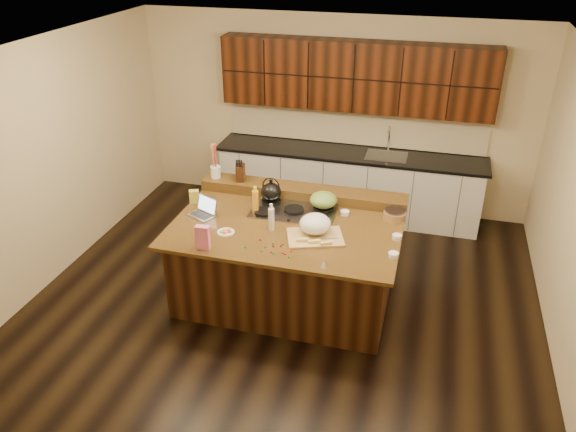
# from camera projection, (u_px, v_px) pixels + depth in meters

# --- Properties ---
(room) EXTENTS (5.52, 5.02, 2.72)m
(room) POSITION_uv_depth(u_px,v_px,m) (287.00, 188.00, 5.71)
(room) COLOR black
(room) RESTS_ON ground
(island) EXTENTS (2.40, 1.60, 0.92)m
(island) POSITION_uv_depth(u_px,v_px,m) (287.00, 261.00, 6.13)
(island) COLOR black
(island) RESTS_ON ground
(back_ledge) EXTENTS (2.40, 0.30, 0.12)m
(back_ledge) POSITION_uv_depth(u_px,v_px,m) (303.00, 192.00, 6.48)
(back_ledge) COLOR black
(back_ledge) RESTS_ON island
(cooktop) EXTENTS (0.92, 0.52, 0.05)m
(cooktop) POSITION_uv_depth(u_px,v_px,m) (294.00, 211.00, 6.16)
(cooktop) COLOR gray
(cooktop) RESTS_ON island
(back_counter) EXTENTS (3.70, 0.66, 2.40)m
(back_counter) POSITION_uv_depth(u_px,v_px,m) (351.00, 148.00, 7.71)
(back_counter) COLOR silver
(back_counter) RESTS_ON ground
(kettle) EXTENTS (0.30, 0.30, 0.21)m
(kettle) POSITION_uv_depth(u_px,v_px,m) (271.00, 192.00, 6.28)
(kettle) COLOR black
(kettle) RESTS_ON cooktop
(green_bowl) EXTENTS (0.34, 0.34, 0.17)m
(green_bowl) POSITION_uv_depth(u_px,v_px,m) (323.00, 200.00, 6.15)
(green_bowl) COLOR olive
(green_bowl) RESTS_ON cooktop
(laptop) EXTENTS (0.35, 0.32, 0.20)m
(laptop) POSITION_uv_depth(u_px,v_px,m) (204.00, 210.00, 6.09)
(laptop) COLOR #B7B7BC
(laptop) RESTS_ON island
(oil_bottle) EXTENTS (0.08, 0.08, 0.27)m
(oil_bottle) POSITION_uv_depth(u_px,v_px,m) (255.00, 202.00, 6.08)
(oil_bottle) COLOR orange
(oil_bottle) RESTS_ON island
(vinegar_bottle) EXTENTS (0.07, 0.07, 0.25)m
(vinegar_bottle) POSITION_uv_depth(u_px,v_px,m) (271.00, 219.00, 5.76)
(vinegar_bottle) COLOR silver
(vinegar_bottle) RESTS_ON island
(wooden_tray) EXTENTS (0.66, 0.56, 0.22)m
(wooden_tray) POSITION_uv_depth(u_px,v_px,m) (315.00, 227.00, 5.67)
(wooden_tray) COLOR tan
(wooden_tray) RESTS_ON island
(ramekin_a) EXTENTS (0.12, 0.12, 0.04)m
(ramekin_a) POSITION_uv_depth(u_px,v_px,m) (393.00, 255.00, 5.35)
(ramekin_a) COLOR white
(ramekin_a) RESTS_ON island
(ramekin_b) EXTENTS (0.12, 0.12, 0.04)m
(ramekin_b) POSITION_uv_depth(u_px,v_px,m) (397.00, 237.00, 5.65)
(ramekin_b) COLOR white
(ramekin_b) RESTS_ON island
(ramekin_c) EXTENTS (0.12, 0.12, 0.04)m
(ramekin_c) POSITION_uv_depth(u_px,v_px,m) (345.00, 213.00, 6.10)
(ramekin_c) COLOR white
(ramekin_c) RESTS_ON island
(strainer_bowl) EXTENTS (0.32, 0.32, 0.09)m
(strainer_bowl) POSITION_uv_depth(u_px,v_px,m) (394.00, 215.00, 6.01)
(strainer_bowl) COLOR #996B3F
(strainer_bowl) RESTS_ON island
(kitchen_timer) EXTENTS (0.10, 0.10, 0.07)m
(kitchen_timer) POSITION_uv_depth(u_px,v_px,m) (324.00, 263.00, 5.20)
(kitchen_timer) COLOR silver
(kitchen_timer) RESTS_ON island
(pink_bag) EXTENTS (0.14, 0.08, 0.25)m
(pink_bag) POSITION_uv_depth(u_px,v_px,m) (203.00, 238.00, 5.43)
(pink_bag) COLOR pink
(pink_bag) RESTS_ON island
(candy_plate) EXTENTS (0.22, 0.22, 0.01)m
(candy_plate) POSITION_uv_depth(u_px,v_px,m) (226.00, 232.00, 5.76)
(candy_plate) COLOR white
(candy_plate) RESTS_ON island
(package_box) EXTENTS (0.13, 0.11, 0.15)m
(package_box) POSITION_uv_depth(u_px,v_px,m) (194.00, 197.00, 6.34)
(package_box) COLOR gold
(package_box) RESTS_ON island
(utensil_crock) EXTENTS (0.15, 0.15, 0.14)m
(utensil_crock) POSITION_uv_depth(u_px,v_px,m) (216.00, 172.00, 6.67)
(utensil_crock) COLOR white
(utensil_crock) RESTS_ON back_ledge
(knife_block) EXTENTS (0.13, 0.17, 0.19)m
(knife_block) POSITION_uv_depth(u_px,v_px,m) (241.00, 173.00, 6.58)
(knife_block) COLOR black
(knife_block) RESTS_ON back_ledge
(gumdrop_0) EXTENTS (0.02, 0.02, 0.02)m
(gumdrop_0) POSITION_uv_depth(u_px,v_px,m) (283.00, 243.00, 5.56)
(gumdrop_0) COLOR red
(gumdrop_0) RESTS_ON island
(gumdrop_1) EXTENTS (0.02, 0.02, 0.02)m
(gumdrop_1) POSITION_uv_depth(u_px,v_px,m) (265.00, 247.00, 5.50)
(gumdrop_1) COLOR #198C26
(gumdrop_1) RESTS_ON island
(gumdrop_2) EXTENTS (0.02, 0.02, 0.02)m
(gumdrop_2) POSITION_uv_depth(u_px,v_px,m) (282.00, 253.00, 5.40)
(gumdrop_2) COLOR red
(gumdrop_2) RESTS_ON island
(gumdrop_3) EXTENTS (0.02, 0.02, 0.02)m
(gumdrop_3) POSITION_uv_depth(u_px,v_px,m) (245.00, 247.00, 5.49)
(gumdrop_3) COLOR #198C26
(gumdrop_3) RESTS_ON island
(gumdrop_4) EXTENTS (0.02, 0.02, 0.02)m
(gumdrop_4) POSITION_uv_depth(u_px,v_px,m) (260.00, 240.00, 5.62)
(gumdrop_4) COLOR red
(gumdrop_4) RESTS_ON island
(gumdrop_5) EXTENTS (0.02, 0.02, 0.02)m
(gumdrop_5) POSITION_uv_depth(u_px,v_px,m) (262.00, 251.00, 5.43)
(gumdrop_5) COLOR #198C26
(gumdrop_5) RESTS_ON island
(gumdrop_6) EXTENTS (0.02, 0.02, 0.02)m
(gumdrop_6) POSITION_uv_depth(u_px,v_px,m) (285.00, 254.00, 5.39)
(gumdrop_6) COLOR red
(gumdrop_6) RESTS_ON island
(gumdrop_7) EXTENTS (0.02, 0.02, 0.02)m
(gumdrop_7) POSITION_uv_depth(u_px,v_px,m) (273.00, 253.00, 5.39)
(gumdrop_7) COLOR #198C26
(gumdrop_7) RESTS_ON island
(gumdrop_8) EXTENTS (0.02, 0.02, 0.02)m
(gumdrop_8) POSITION_uv_depth(u_px,v_px,m) (281.00, 246.00, 5.52)
(gumdrop_8) COLOR red
(gumdrop_8) RESTS_ON island
(gumdrop_9) EXTENTS (0.02, 0.02, 0.02)m
(gumdrop_9) POSITION_uv_depth(u_px,v_px,m) (273.00, 244.00, 5.56)
(gumdrop_9) COLOR #198C26
(gumdrop_9) RESTS_ON island
(gumdrop_10) EXTENTS (0.02, 0.02, 0.02)m
(gumdrop_10) POSITION_uv_depth(u_px,v_px,m) (273.00, 246.00, 5.51)
(gumdrop_10) COLOR red
(gumdrop_10) RESTS_ON island
(gumdrop_11) EXTENTS (0.02, 0.02, 0.02)m
(gumdrop_11) POSITION_uv_depth(u_px,v_px,m) (283.00, 244.00, 5.55)
(gumdrop_11) COLOR #198C26
(gumdrop_11) RESTS_ON island
(gumdrop_12) EXTENTS (0.02, 0.02, 0.02)m
(gumdrop_12) POSITION_uv_depth(u_px,v_px,m) (271.00, 252.00, 5.42)
(gumdrop_12) COLOR red
(gumdrop_12) RESTS_ON island
(gumdrop_13) EXTENTS (0.02, 0.02, 0.02)m
(gumdrop_13) POSITION_uv_depth(u_px,v_px,m) (289.00, 257.00, 5.34)
(gumdrop_13) COLOR #198C26
(gumdrop_13) RESTS_ON island
(gumdrop_14) EXTENTS (0.02, 0.02, 0.02)m
(gumdrop_14) POSITION_uv_depth(u_px,v_px,m) (291.00, 251.00, 5.44)
(gumdrop_14) COLOR red
(gumdrop_14) RESTS_ON island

